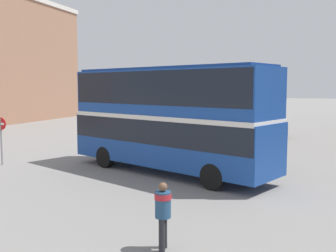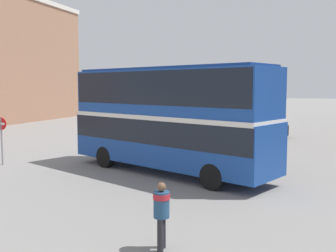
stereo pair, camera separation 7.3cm
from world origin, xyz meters
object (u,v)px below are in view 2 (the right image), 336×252
at_px(double_decker_bus, 168,113).
at_px(parked_car_kerb_near, 258,127).
at_px(pedestrian_foreground, 161,209).
at_px(no_entry_sign, 1,133).

xyz_separation_m(double_decker_bus, parked_car_kerb_near, (2.63, 14.18, -1.92)).
bearing_deg(pedestrian_foreground, no_entry_sign, -39.35).
bearing_deg(pedestrian_foreground, parked_car_kerb_near, -96.39).
distance_m(double_decker_bus, pedestrian_foreground, 8.69).
height_order(double_decker_bus, pedestrian_foreground, double_decker_bus).
bearing_deg(no_entry_sign, pedestrian_foreground, -33.17).
distance_m(pedestrian_foreground, no_entry_sign, 13.15).
relative_size(double_decker_bus, parked_car_kerb_near, 2.30).
height_order(pedestrian_foreground, parked_car_kerb_near, pedestrian_foreground).
bearing_deg(no_entry_sign, parked_car_kerb_near, 53.79).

